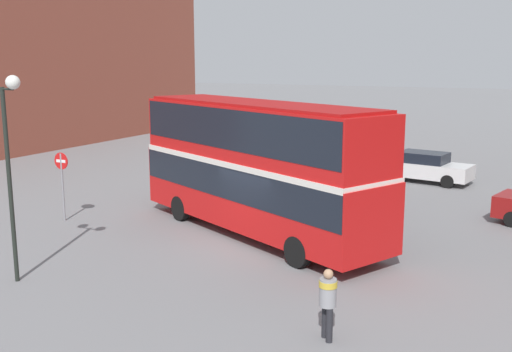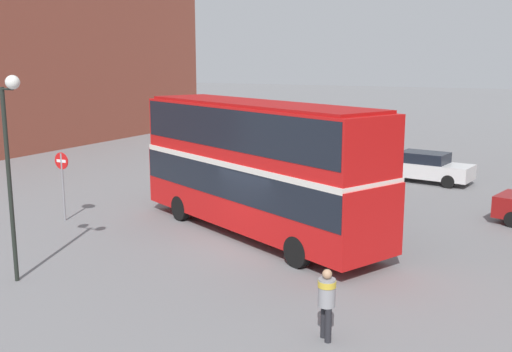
{
  "view_description": "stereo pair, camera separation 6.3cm",
  "coord_description": "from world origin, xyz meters",
  "px_view_note": "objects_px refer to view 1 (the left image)",
  "views": [
    {
      "loc": [
        8.9,
        -17.11,
        6.16
      ],
      "look_at": [
        -0.31,
        1.37,
        2.12
      ],
      "focal_mm": 42.0,
      "sensor_mm": 36.0,
      "label": 1
    },
    {
      "loc": [
        8.96,
        -17.08,
        6.16
      ],
      "look_at": [
        -0.31,
        1.37,
        2.12
      ],
      "focal_mm": 42.0,
      "sensor_mm": 36.0,
      "label": 2
    }
  ],
  "objects_px": {
    "double_decker_bus": "(256,160)",
    "no_entry_sign": "(62,175)",
    "pedestrian_foreground": "(328,297)",
    "parked_car_side_street": "(228,141)",
    "parked_car_kerb_near": "(425,167)",
    "street_lamp_twin_globe": "(5,126)"
  },
  "relations": [
    {
      "from": "double_decker_bus",
      "to": "no_entry_sign",
      "type": "xyz_separation_m",
      "value": [
        -7.46,
        -1.7,
        -0.89
      ]
    },
    {
      "from": "double_decker_bus",
      "to": "parked_car_side_street",
      "type": "distance_m",
      "value": 19.17
    },
    {
      "from": "pedestrian_foreground",
      "to": "street_lamp_twin_globe",
      "type": "bearing_deg",
      "value": -39.61
    },
    {
      "from": "double_decker_bus",
      "to": "street_lamp_twin_globe",
      "type": "distance_m",
      "value": 8.36
    },
    {
      "from": "parked_car_kerb_near",
      "to": "street_lamp_twin_globe",
      "type": "height_order",
      "value": "street_lamp_twin_globe"
    },
    {
      "from": "parked_car_kerb_near",
      "to": "no_entry_sign",
      "type": "bearing_deg",
      "value": -119.68
    },
    {
      "from": "parked_car_side_street",
      "to": "no_entry_sign",
      "type": "distance_m",
      "value": 18.07
    },
    {
      "from": "double_decker_bus",
      "to": "pedestrian_foreground",
      "type": "distance_m",
      "value": 8.54
    },
    {
      "from": "pedestrian_foreground",
      "to": "parked_car_side_street",
      "type": "bearing_deg",
      "value": -98.89
    },
    {
      "from": "pedestrian_foreground",
      "to": "parked_car_kerb_near",
      "type": "xyz_separation_m",
      "value": [
        -1.5,
        18.81,
        -0.24
      ]
    },
    {
      "from": "double_decker_bus",
      "to": "parked_car_kerb_near",
      "type": "xyz_separation_m",
      "value": [
        3.58,
        12.16,
        -1.92
      ]
    },
    {
      "from": "street_lamp_twin_globe",
      "to": "pedestrian_foreground",
      "type": "bearing_deg",
      "value": 3.07
    },
    {
      "from": "parked_car_side_street",
      "to": "no_entry_sign",
      "type": "xyz_separation_m",
      "value": [
        2.71,
        -17.84,
        1.04
      ]
    },
    {
      "from": "parked_car_kerb_near",
      "to": "double_decker_bus",
      "type": "bearing_deg",
      "value": -97.55
    },
    {
      "from": "parked_car_side_street",
      "to": "no_entry_sign",
      "type": "height_order",
      "value": "no_entry_sign"
    },
    {
      "from": "parked_car_kerb_near",
      "to": "parked_car_side_street",
      "type": "height_order",
      "value": "parked_car_kerb_near"
    },
    {
      "from": "double_decker_bus",
      "to": "no_entry_sign",
      "type": "relative_size",
      "value": 4.11
    },
    {
      "from": "double_decker_bus",
      "to": "no_entry_sign",
      "type": "distance_m",
      "value": 7.7
    },
    {
      "from": "pedestrian_foreground",
      "to": "parked_car_side_street",
      "type": "height_order",
      "value": "pedestrian_foreground"
    },
    {
      "from": "pedestrian_foreground",
      "to": "double_decker_bus",
      "type": "bearing_deg",
      "value": -95.3
    },
    {
      "from": "pedestrian_foreground",
      "to": "parked_car_kerb_near",
      "type": "distance_m",
      "value": 18.87
    },
    {
      "from": "pedestrian_foreground",
      "to": "parked_car_side_street",
      "type": "xyz_separation_m",
      "value": [
        -15.25,
        22.8,
        -0.25
      ]
    }
  ]
}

